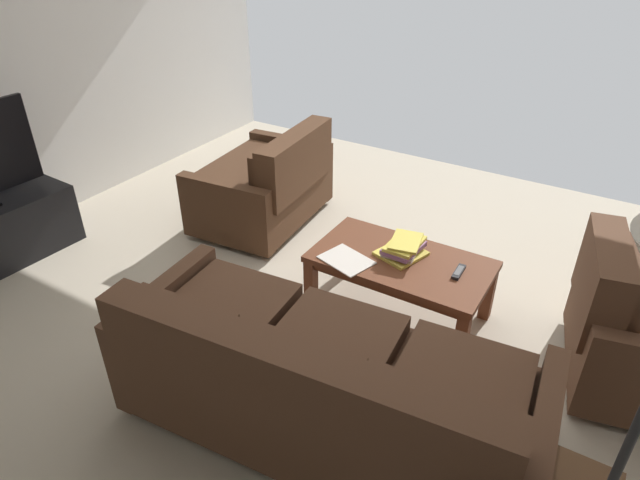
% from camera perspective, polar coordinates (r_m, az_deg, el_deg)
% --- Properties ---
extents(ground_plane, '(5.73, 5.50, 0.01)m').
position_cam_1_polar(ground_plane, '(3.68, 1.99, -7.66)').
color(ground_plane, beige).
extents(wall_right, '(0.12, 5.50, 2.65)m').
position_cam_1_polar(wall_right, '(5.02, -28.75, 16.43)').
color(wall_right, white).
rests_on(wall_right, ground).
extents(sofa_main, '(2.12, 1.03, 0.83)m').
position_cam_1_polar(sofa_main, '(2.70, 0.06, -14.83)').
color(sofa_main, black).
rests_on(sofa_main, ground).
extents(loveseat_near, '(0.91, 1.19, 0.83)m').
position_cam_1_polar(loveseat_near, '(4.56, -5.53, 5.83)').
color(loveseat_near, black).
rests_on(loveseat_near, ground).
extents(coffee_table, '(1.11, 0.61, 0.43)m').
position_cam_1_polar(coffee_table, '(3.50, 8.38, -2.87)').
color(coffee_table, brown).
rests_on(coffee_table, ground).
extents(book_stack, '(0.32, 0.33, 0.11)m').
position_cam_1_polar(book_stack, '(3.48, 8.66, -0.81)').
color(book_stack, '#E0CC4C').
rests_on(book_stack, coffee_table).
extents(tv_remote, '(0.05, 0.16, 0.02)m').
position_cam_1_polar(tv_remote, '(3.39, 14.24, -3.23)').
color(tv_remote, black).
rests_on(tv_remote, coffee_table).
extents(loose_magazine, '(0.36, 0.31, 0.01)m').
position_cam_1_polar(loose_magazine, '(3.41, 2.75, -2.09)').
color(loose_magazine, silver).
rests_on(loose_magazine, coffee_table).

